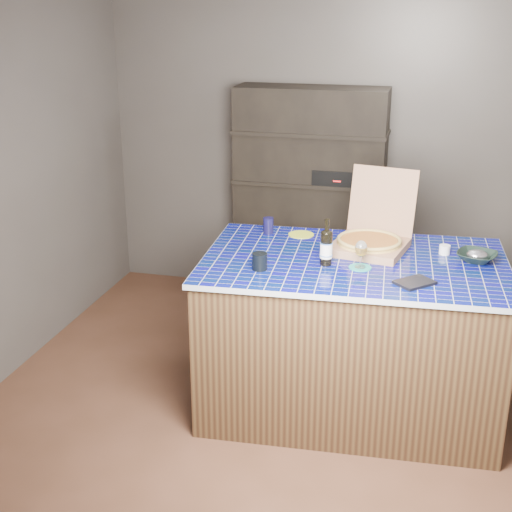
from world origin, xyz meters
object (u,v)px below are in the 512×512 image
(kitchen_island, at_px, (351,334))
(bowl, at_px, (477,257))
(dvd_case, at_px, (415,282))
(pizza_box, at_px, (371,239))
(wine_glass, at_px, (361,249))
(mead_bottle, at_px, (326,247))

(kitchen_island, distance_m, bowl, 0.89)
(dvd_case, bearing_deg, bowl, 97.90)
(bowl, bearing_deg, dvd_case, -126.82)
(dvd_case, bearing_deg, pizza_box, 164.67)
(wine_glass, bearing_deg, pizza_box, 86.27)
(dvd_case, bearing_deg, mead_bottle, -153.89)
(pizza_box, height_order, wine_glass, pizza_box)
(wine_glass, height_order, dvd_case, wine_glass)
(kitchen_island, relative_size, dvd_case, 9.19)
(mead_bottle, xyz_separation_m, wine_glass, (0.20, -0.01, 0.01))
(mead_bottle, relative_size, wine_glass, 1.73)
(kitchen_island, distance_m, wine_glass, 0.62)
(wine_glass, relative_size, dvd_case, 0.79)
(bowl, bearing_deg, pizza_box, 174.84)
(pizza_box, xyz_separation_m, dvd_case, (0.29, -0.51, -0.06))
(pizza_box, bearing_deg, dvd_case, -48.95)
(pizza_box, xyz_separation_m, bowl, (0.63, -0.06, -0.04))
(wine_glass, bearing_deg, bowl, 23.43)
(pizza_box, xyz_separation_m, wine_glass, (-0.02, -0.34, 0.05))
(mead_bottle, height_order, bowl, mead_bottle)
(kitchen_island, bearing_deg, dvd_case, -42.97)
(pizza_box, relative_size, wine_glass, 3.67)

